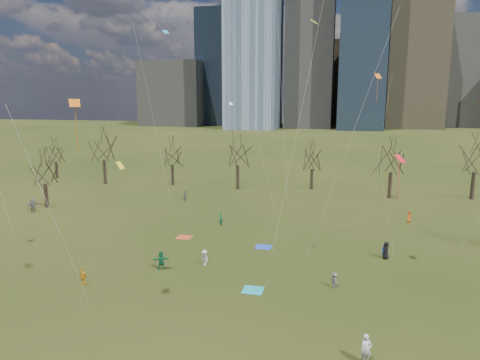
% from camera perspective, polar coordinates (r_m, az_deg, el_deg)
% --- Properties ---
extents(ground, '(500.00, 500.00, 0.00)m').
position_cam_1_polar(ground, '(33.09, -4.97, -15.86)').
color(ground, black).
rests_on(ground, ground).
extents(downtown_skyline, '(212.50, 78.00, 118.00)m').
position_cam_1_polar(downtown_skyline, '(240.23, 10.83, 16.28)').
color(downtown_skyline, slate).
rests_on(downtown_skyline, ground).
extents(bare_tree_row, '(113.04, 29.80, 9.50)m').
position_cam_1_polar(bare_tree_row, '(66.54, 4.94, 3.17)').
color(bare_tree_row, black).
rests_on(bare_tree_row, ground).
extents(blanket_teal, '(1.60, 1.50, 0.03)m').
position_cam_1_polar(blanket_teal, '(34.72, 1.74, -14.46)').
color(blanket_teal, '#1BA4A7').
rests_on(blanket_teal, ground).
extents(blanket_navy, '(1.60, 1.50, 0.03)m').
position_cam_1_polar(blanket_navy, '(44.05, 3.16, -8.90)').
color(blanket_navy, '#2646B4').
rests_on(blanket_navy, ground).
extents(blanket_crimson, '(1.60, 1.50, 0.03)m').
position_cam_1_polar(blanket_crimson, '(47.30, -7.44, -7.58)').
color(blanket_crimson, '#BD4525').
rests_on(blanket_crimson, ground).
extents(person_1, '(0.77, 0.65, 1.80)m').
position_cam_1_polar(person_1, '(26.87, 16.48, -20.84)').
color(person_1, silver).
rests_on(person_1, ground).
extents(person_3, '(0.83, 0.93, 1.25)m').
position_cam_1_polar(person_3, '(35.70, 12.48, -12.91)').
color(person_3, '#5A5B5E').
rests_on(person_3, ground).
extents(person_4, '(0.87, 0.48, 1.41)m').
position_cam_1_polar(person_4, '(37.54, -20.17, -12.00)').
color(person_4, gold).
rests_on(person_4, ground).
extents(person_5, '(1.59, 1.08, 1.65)m').
position_cam_1_polar(person_5, '(38.91, -10.45, -10.49)').
color(person_5, '#197342').
rests_on(person_5, ground).
extents(person_6, '(0.85, 0.98, 1.68)m').
position_cam_1_polar(person_6, '(42.90, 18.89, -8.85)').
color(person_6, black).
rests_on(person_6, ground).
extents(person_8, '(0.64, 0.63, 1.04)m').
position_cam_1_polar(person_8, '(43.61, 18.61, -8.96)').
color(person_8, '#2750AD').
rests_on(person_8, ground).
extents(person_9, '(1.07, 0.97, 1.44)m').
position_cam_1_polar(person_9, '(39.30, -4.76, -10.29)').
color(person_9, silver).
rests_on(person_9, ground).
extents(person_11, '(1.10, 1.89, 1.94)m').
position_cam_1_polar(person_11, '(63.24, -25.89, -3.01)').
color(person_11, slate).
rests_on(person_11, ground).
extents(person_12, '(0.72, 0.84, 1.46)m').
position_cam_1_polar(person_12, '(56.12, 21.64, -4.57)').
color(person_12, '#DB5B18').
rests_on(person_12, ground).
extents(person_13, '(0.65, 0.65, 1.53)m').
position_cam_1_polar(person_13, '(51.14, -2.55, -5.22)').
color(person_13, '#16653A').
rests_on(person_13, ground).
extents(person_14, '(0.98, 0.96, 1.59)m').
position_cam_1_polar(person_14, '(63.48, -7.29, -2.13)').
color(person_14, slate).
rests_on(person_14, ground).
extents(kites_airborne, '(62.61, 41.58, 33.03)m').
position_cam_1_polar(kites_airborne, '(41.33, 5.95, 10.43)').
color(kites_airborne, orange).
rests_on(kites_airborne, ground).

